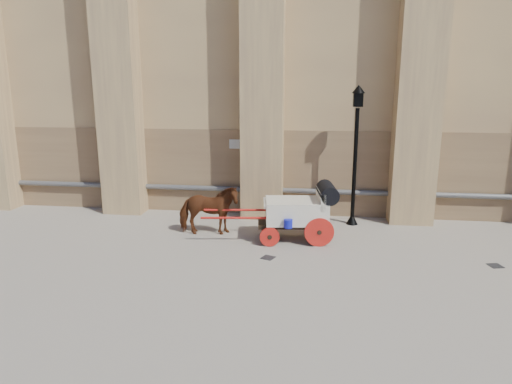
# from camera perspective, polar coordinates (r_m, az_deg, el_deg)

# --- Properties ---
(ground) EXTENTS (90.00, 90.00, 0.00)m
(ground) POSITION_cam_1_polar(r_m,az_deg,el_deg) (12.61, 3.43, -7.82)
(ground) COLOR gray
(ground) RESTS_ON ground
(horse) EXTENTS (1.95, 1.08, 1.56)m
(horse) POSITION_cam_1_polar(r_m,az_deg,el_deg) (14.06, -5.98, -2.28)
(horse) COLOR #5E3017
(horse) RESTS_ON ground
(carriage) EXTENTS (4.05, 1.55, 1.73)m
(carriage) POSITION_cam_1_polar(r_m,az_deg,el_deg) (13.54, 5.63, -2.22)
(carriage) COLOR black
(carriage) RESTS_ON ground
(street_lamp) EXTENTS (0.42, 0.42, 4.52)m
(street_lamp) POSITION_cam_1_polar(r_m,az_deg,el_deg) (15.06, 12.32, 4.91)
(street_lamp) COLOR black
(street_lamp) RESTS_ON ground
(drain_grate_near) EXTENTS (0.42, 0.42, 0.01)m
(drain_grate_near) POSITION_cam_1_polar(r_m,az_deg,el_deg) (12.37, 1.51, -8.20)
(drain_grate_near) COLOR black
(drain_grate_near) RESTS_ON ground
(drain_grate_far) EXTENTS (0.39, 0.39, 0.01)m
(drain_grate_far) POSITION_cam_1_polar(r_m,az_deg,el_deg) (13.35, 27.74, -8.16)
(drain_grate_far) COLOR black
(drain_grate_far) RESTS_ON ground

